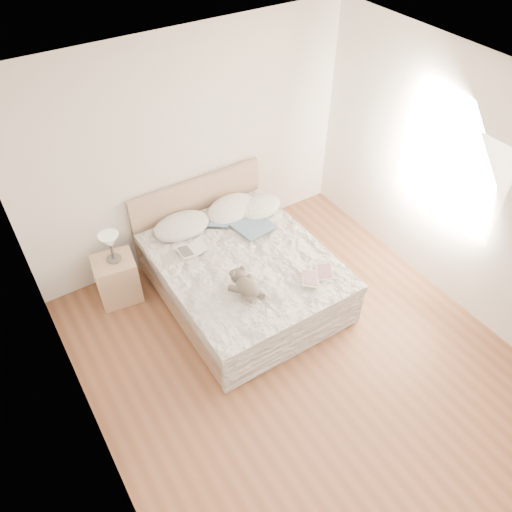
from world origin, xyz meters
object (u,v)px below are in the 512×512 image
Objects in this scene: childrens_book at (317,275)px; teddy_bear at (248,293)px; bed at (241,273)px; photo_book at (192,250)px; nightstand at (117,279)px; table_lamp at (110,242)px.

childrens_book is 0.99× the size of teddy_bear.
photo_book is at bearing 144.04° from bed.
nightstand is 1.73× the size of photo_book.
table_lamp is 0.94× the size of childrens_book.
teddy_bear is at bearing -52.98° from nightstand.
bed is 6.11× the size of table_lamp.
nightstand is at bearing 154.09° from photo_book.
nightstand is 0.53m from table_lamp.
table_lamp reaches higher than teddy_bear.
teddy_bear reaches higher than photo_book.
bed is 0.62m from photo_book.
bed is 6.62× the size of photo_book.
photo_book reaches higher than nightstand.
bed reaches higher than nightstand.
photo_book is at bearing -25.50° from nightstand.
table_lamp is at bearing 119.90° from teddy_bear.
bed is 0.94m from childrens_book.
table_lamp is at bearing 149.51° from bed.
childrens_book is (0.49, -0.74, 0.32)m from bed.
childrens_book is (1.70, -1.43, 0.35)m from nightstand.
bed reaches higher than table_lamp.
childrens_book is at bearing -56.76° from bed.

